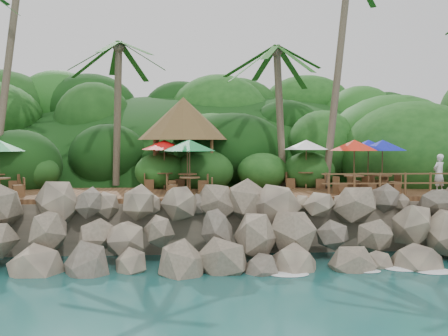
{
  "coord_description": "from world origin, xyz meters",
  "views": [
    {
      "loc": [
        -1.71,
        -17.73,
        4.65
      ],
      "look_at": [
        0.0,
        6.0,
        3.4
      ],
      "focal_mm": 41.8,
      "sensor_mm": 36.0,
      "label": 1
    }
  ],
  "objects": [
    {
      "name": "ground",
      "position": [
        0.0,
        0.0,
        0.0
      ],
      "size": [
        140.0,
        140.0,
        0.0
      ],
      "primitive_type": "plane",
      "color": "#19514F",
      "rests_on": "ground"
    },
    {
      "name": "land_base",
      "position": [
        0.0,
        16.0,
        1.05
      ],
      "size": [
        32.0,
        25.2,
        2.1
      ],
      "primitive_type": "cube",
      "color": "gray",
      "rests_on": "ground"
    },
    {
      "name": "jungle_hill",
      "position": [
        0.0,
        23.5,
        0.0
      ],
      "size": [
        44.8,
        28.0,
        15.4
      ],
      "primitive_type": "ellipsoid",
      "color": "#143811",
      "rests_on": "ground"
    },
    {
      "name": "seawall",
      "position": [
        0.0,
        2.0,
        1.15
      ],
      "size": [
        29.0,
        4.0,
        2.3
      ],
      "primitive_type": null,
      "color": "gray",
      "rests_on": "ground"
    },
    {
      "name": "terrace",
      "position": [
        0.0,
        6.0,
        2.2
      ],
      "size": [
        26.0,
        5.0,
        0.2
      ],
      "primitive_type": "cube",
      "color": "brown",
      "rests_on": "land_base"
    },
    {
      "name": "jungle_foliage",
      "position": [
        0.0,
        15.0,
        0.0
      ],
      "size": [
        44.0,
        16.0,
        12.0
      ],
      "primitive_type": null,
      "color": "#143811",
      "rests_on": "ground"
    },
    {
      "name": "foam_line",
      "position": [
        0.0,
        0.3,
        0.03
      ],
      "size": [
        25.2,
        0.8,
        0.06
      ],
      "color": "white",
      "rests_on": "ground"
    },
    {
      "name": "palapa",
      "position": [
        -1.87,
        9.39,
        5.79
      ],
      "size": [
        4.72,
        4.72,
        4.6
      ],
      "color": "brown",
      "rests_on": "ground"
    },
    {
      "name": "dining_clusters",
      "position": [
        0.8,
        5.71,
        4.28
      ],
      "size": [
        25.8,
        5.4,
        2.39
      ],
      "color": "brown",
      "rests_on": "terrace"
    },
    {
      "name": "railing",
      "position": [
        7.53,
        3.65,
        2.91
      ],
      "size": [
        7.2,
        0.1,
        1.0
      ],
      "color": "brown",
      "rests_on": "terrace"
    },
    {
      "name": "waiter",
      "position": [
        9.7,
        5.06,
        3.17
      ],
      "size": [
        0.75,
        0.65,
        1.74
      ],
      "primitive_type": "imported",
      "rotation": [
        0.0,
        0.0,
        3.57
      ],
      "color": "white",
      "rests_on": "terrace"
    }
  ]
}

